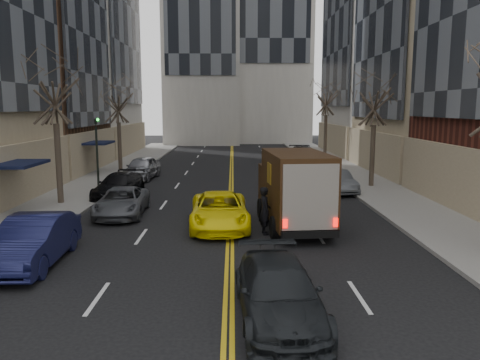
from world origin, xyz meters
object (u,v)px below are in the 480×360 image
object	(u,v)px
observer_sedan	(279,292)
pedestrian	(265,211)
ups_truck	(294,190)
taxi	(219,211)

from	to	relation	value
observer_sedan	pedestrian	bearing A→B (deg)	85.49
ups_truck	taxi	world-z (taller)	ups_truck
ups_truck	taxi	size ratio (longest dim) A/B	1.17
observer_sedan	taxi	size ratio (longest dim) A/B	0.92
ups_truck	observer_sedan	bearing A→B (deg)	-104.48
ups_truck	pedestrian	size ratio (longest dim) A/B	3.17
taxi	pedestrian	distance (m)	2.15
pedestrian	observer_sedan	bearing A→B (deg)	169.80
observer_sedan	taxi	xyz separation A→B (m)	(-1.66, 8.70, 0.04)
ups_truck	pedestrian	bearing A→B (deg)	-148.20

